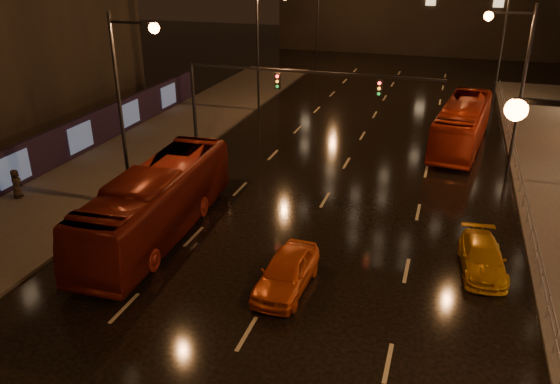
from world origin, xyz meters
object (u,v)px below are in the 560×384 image
Objects in this scene: bus_curb at (462,124)px; taxi_near at (287,272)px; pedestrian_c at (16,184)px; bus_red at (157,202)px; taxi_far at (482,258)px.

taxi_near is at bearing -100.31° from bus_curb.
bus_curb reaches higher than pedestrian_c.
bus_red reaches higher than bus_curb.
taxi_near is 8.41m from taxi_far.
bus_red is 9.42m from pedestrian_c.
taxi_near is 16.92m from pedestrian_c.
taxi_near reaches higher than taxi_far.
bus_red is 7.69m from taxi_near.
taxi_far is 24.00m from pedestrian_c.
bus_curb is 2.69× the size of taxi_far.
bus_curb is at bearing 87.81° from taxi_far.
bus_red reaches higher than pedestrian_c.
pedestrian_c is at bearing 169.34° from taxi_near.
taxi_far is at bearing 1.95° from bus_red.
taxi_near is at bearing -22.68° from bus_red.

